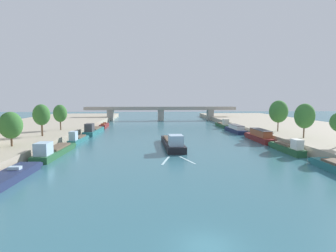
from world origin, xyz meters
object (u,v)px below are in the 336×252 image
(moored_boat_left_near, at_px, (1,181))
(moored_boat_right_downstream, at_px, (223,125))
(moored_boat_right_second, at_px, (235,129))
(tree_right_far, at_px, (279,112))
(bridge_far, at_px, (161,111))
(barge_midriver, at_px, (173,143))
(moored_boat_left_downstream, at_px, (104,126))
(tree_left_past_mid, at_px, (11,125))
(tree_left_nearest, at_px, (60,113))
(moored_boat_left_far, at_px, (94,130))
(tree_left_second, at_px, (41,115))
(moored_boat_left_midway, at_px, (54,151))
(tree_right_distant, at_px, (305,116))
(moored_boat_right_midway, at_px, (287,148))
(moored_boat_right_end, at_px, (260,136))
(moored_boat_left_gap_after, at_px, (78,139))

(moored_boat_left_near, bearing_deg, moored_boat_right_downstream, 55.82)
(moored_boat_right_second, xyz_separation_m, tree_right_far, (7.01, -13.25, 5.97))
(moored_boat_left_near, height_order, moored_boat_right_second, moored_boat_right_second)
(bridge_far, bearing_deg, barge_midriver, -89.68)
(moored_boat_left_downstream, height_order, tree_left_past_mid, tree_left_past_mid)
(moored_boat_right_second, distance_m, tree_left_past_mid, 59.87)
(moored_boat_left_downstream, bearing_deg, tree_left_nearest, -108.05)
(moored_boat_left_near, relative_size, moored_boat_left_far, 1.00)
(tree_left_second, bearing_deg, moored_boat_left_far, 66.68)
(moored_boat_left_midway, bearing_deg, tree_right_far, 20.56)
(tree_left_past_mid, xyz_separation_m, tree_right_distant, (57.67, 7.29, 0.98))
(moored_boat_right_downstream, bearing_deg, moored_boat_right_second, -90.38)
(moored_boat_right_downstream, relative_size, tree_left_nearest, 1.91)
(moored_boat_left_far, bearing_deg, tree_left_nearest, -142.40)
(moored_boat_right_second, height_order, tree_right_distant, tree_right_distant)
(tree_left_past_mid, bearing_deg, moored_boat_right_second, 32.45)
(moored_boat_left_midway, relative_size, moored_boat_right_second, 1.07)
(moored_boat_left_midway, distance_m, tree_right_far, 53.88)
(moored_boat_right_midway, bearing_deg, barge_midriver, 163.05)
(moored_boat_left_midway, distance_m, moored_boat_right_end, 46.23)
(moored_boat_left_near, distance_m, tree_left_second, 31.30)
(moored_boat_left_near, height_order, tree_right_distant, tree_right_distant)
(moored_boat_left_midway, distance_m, moored_boat_left_downstream, 48.26)
(tree_left_second, distance_m, bridge_far, 72.18)
(moored_boat_left_downstream, distance_m, tree_left_second, 36.20)
(moored_boat_left_midway, xyz_separation_m, tree_right_distant, (50.41, 7.30, 5.63))
(moored_boat_right_downstream, distance_m, bridge_far, 38.85)
(bridge_far, bearing_deg, moored_boat_left_near, -102.76)
(moored_boat_right_midway, distance_m, moored_boat_right_second, 31.20)
(moored_boat_right_end, xyz_separation_m, bridge_far, (-22.20, 64.58, 3.04))
(tree_left_second, height_order, bridge_far, tree_left_second)
(moored_boat_left_midway, distance_m, moored_boat_left_gap_after, 14.77)
(moored_boat_left_downstream, xyz_separation_m, moored_boat_right_end, (43.45, -33.35, 0.53))
(moored_boat_left_near, xyz_separation_m, tree_left_second, (-7.13, 29.87, 6.07))
(moored_boat_left_gap_after, xyz_separation_m, moored_boat_right_midway, (43.34, -13.92, 0.04))
(moored_boat_left_gap_after, relative_size, tree_right_distant, 1.51)
(moored_boat_left_near, xyz_separation_m, tree_right_far, (50.31, 35.29, 6.42))
(moored_boat_left_far, xyz_separation_m, bridge_far, (21.26, 48.48, 3.25))
(moored_boat_right_end, distance_m, moored_boat_right_second, 17.15)
(moored_boat_left_gap_after, distance_m, moored_boat_right_end, 43.55)
(moored_boat_left_near, xyz_separation_m, tree_left_past_mid, (-7.08, 16.50, 5.02))
(moored_boat_left_near, distance_m, bridge_far, 98.49)
(tree_left_past_mid, bearing_deg, tree_left_second, 90.22)
(moored_boat_right_midway, height_order, tree_left_past_mid, tree_left_past_mid)
(moored_boat_left_downstream, bearing_deg, moored_boat_right_end, -37.51)
(moored_boat_right_end, xyz_separation_m, moored_boat_right_second, (-0.64, 17.14, -0.22))
(moored_boat_right_midway, height_order, tree_right_far, tree_right_far)
(tree_left_nearest, bearing_deg, tree_right_distant, -17.30)
(tree_right_distant, bearing_deg, moored_boat_left_gap_after, 171.54)
(moored_boat_left_far, bearing_deg, moored_boat_left_downstream, 89.95)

